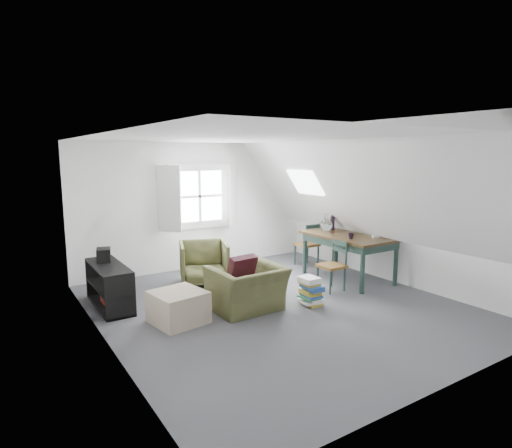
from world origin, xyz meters
TOP-DOWN VIEW (x-y plane):
  - floor at (0.00, 0.00)m, footprint 5.50×5.50m
  - ceiling at (0.00, 0.00)m, footprint 5.50×5.50m
  - wall_back at (0.00, 2.75)m, footprint 5.00×0.00m
  - wall_front at (0.00, -2.75)m, footprint 5.00×0.00m
  - wall_left at (-2.50, 0.00)m, footprint 0.00×5.50m
  - wall_right at (2.50, 0.00)m, footprint 0.00×5.50m
  - slope_left at (-1.55, 0.00)m, footprint 3.19×5.50m
  - slope_right at (1.55, 0.00)m, footprint 3.19×5.50m
  - dormer_window at (0.00, 2.68)m, footprint 1.71×0.35m
  - skylight at (1.55, 1.30)m, footprint 0.35×0.75m
  - armchair_near at (-0.48, 0.13)m, footprint 1.03×0.91m
  - armchair_far at (-0.44, 1.64)m, footprint 1.06×1.07m
  - throw_pillow at (-0.48, 0.28)m, footprint 0.47×0.31m
  - ottoman at (-1.51, 0.23)m, footprint 0.75×0.75m
  - dining_table at (1.92, 0.48)m, footprint 1.00×1.66m
  - demijohn at (1.77, 0.93)m, footprint 0.23×0.23m
  - vase_twigs at (2.02, 1.03)m, footprint 0.08×0.09m
  - cup at (1.67, 0.18)m, footprint 0.14×0.14m
  - paper_box at (2.12, 0.03)m, footprint 0.13×0.11m
  - dining_chair_far at (1.90, 1.62)m, footprint 0.42×0.42m
  - dining_chair_near at (1.24, 0.15)m, footprint 0.39×0.39m
  - media_shelf at (-2.14, 1.33)m, footprint 0.42×1.26m
  - electronics_box at (-2.14, 1.62)m, footprint 0.26×0.32m
  - magazine_stack at (0.45, -0.21)m, footprint 0.32×0.38m

SIDE VIEW (x-z plane):
  - floor at x=0.00m, z-range 0.00..0.00m
  - armchair_near at x=-0.48m, z-range -0.33..0.33m
  - armchair_far at x=-0.44m, z-range -0.38..0.38m
  - magazine_stack at x=0.45m, z-range 0.00..0.43m
  - ottoman at x=-1.51m, z-range 0.00..0.44m
  - media_shelf at x=-2.14m, z-range -0.03..0.61m
  - dining_chair_near at x=1.24m, z-range 0.02..0.85m
  - dining_chair_far at x=1.90m, z-range 0.02..0.91m
  - throw_pillow at x=-0.48m, z-range 0.34..0.80m
  - dining_table at x=1.92m, z-range 0.31..1.14m
  - electronics_box at x=-2.14m, z-range 0.63..0.85m
  - cup at x=1.67m, z-range 0.78..0.88m
  - paper_box at x=2.12m, z-range 0.83..0.87m
  - demijohn at x=1.77m, z-range 0.80..1.13m
  - vase_twigs at x=2.02m, z-range 0.65..1.30m
  - wall_back at x=0.00m, z-range -1.25..3.75m
  - wall_front at x=0.00m, z-range -1.25..3.75m
  - wall_left at x=-2.50m, z-range -1.50..4.00m
  - wall_right at x=2.50m, z-range -1.50..4.00m
  - dormer_window at x=0.00m, z-range 0.80..2.10m
  - skylight at x=1.55m, z-range 1.51..1.98m
  - slope_left at x=-1.55m, z-range -0.47..4.02m
  - slope_right at x=1.55m, z-range -0.47..4.02m
  - ceiling at x=0.00m, z-range 2.50..2.50m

